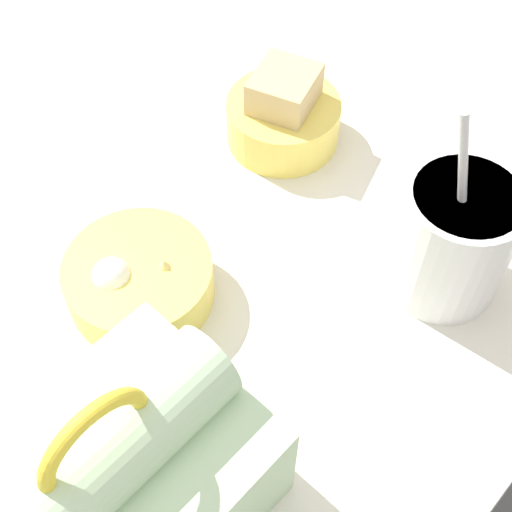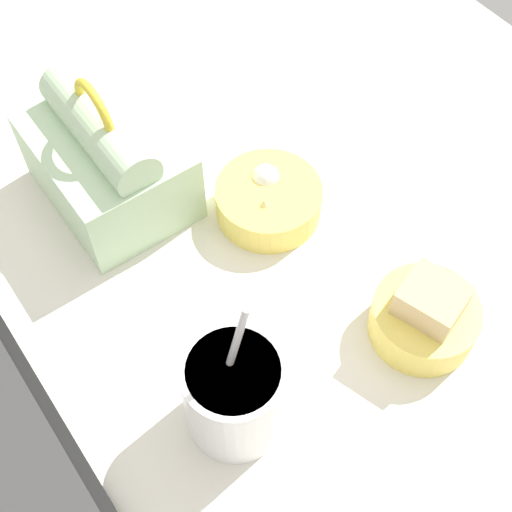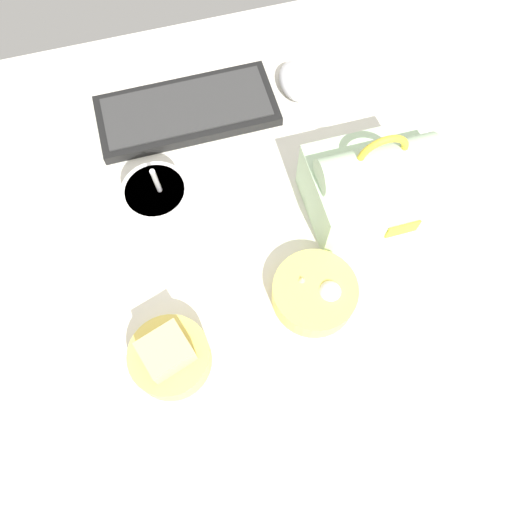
# 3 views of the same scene
# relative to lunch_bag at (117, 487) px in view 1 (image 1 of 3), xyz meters

# --- Properties ---
(desk_surface) EXTENTS (1.40, 1.10, 0.02)m
(desk_surface) POSITION_rel_lunch_bag_xyz_m (-0.21, -0.07, -0.07)
(desk_surface) COLOR silver
(desk_surface) RESTS_ON ground
(lunch_bag) EXTENTS (0.19, 0.15, 0.18)m
(lunch_bag) POSITION_rel_lunch_bag_xyz_m (0.00, 0.00, 0.00)
(lunch_bag) COLOR #B7D6AD
(lunch_bag) RESTS_ON desk_surface
(soup_cup) EXTENTS (0.10, 0.10, 0.19)m
(soup_cup) POSITION_rel_lunch_bag_xyz_m (-0.32, 0.04, -0.00)
(soup_cup) COLOR white
(soup_cup) RESTS_ON desk_surface
(bento_bowl_sandwich) EXTENTS (0.11, 0.11, 0.08)m
(bento_bowl_sandwich) POSITION_rel_lunch_bag_xyz_m (-0.35, -0.17, -0.03)
(bento_bowl_sandwich) COLOR #EFD65B
(bento_bowl_sandwich) RESTS_ON desk_surface
(bento_bowl_snacks) EXTENTS (0.13, 0.13, 0.05)m
(bento_bowl_snacks) POSITION_rel_lunch_bag_xyz_m (-0.13, -0.13, -0.04)
(bento_bowl_snacks) COLOR #EFD65B
(bento_bowl_snacks) RESTS_ON desk_surface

